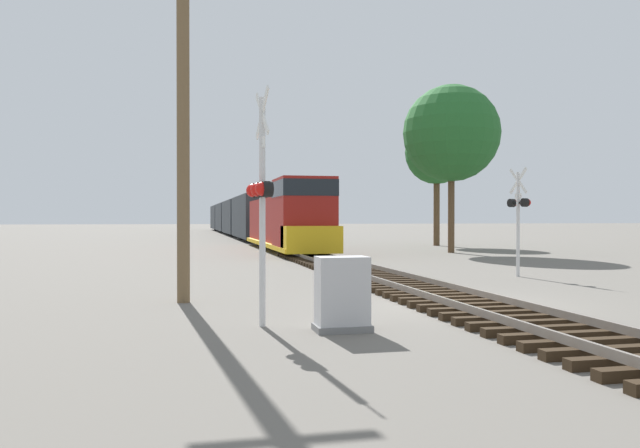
% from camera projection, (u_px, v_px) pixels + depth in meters
% --- Properties ---
extents(ground_plane, '(400.00, 400.00, 0.00)m').
position_uv_depth(ground_plane, '(455.00, 305.00, 14.82)').
color(ground_plane, '#666059').
extents(rail_track_bed, '(2.60, 160.00, 0.31)m').
position_uv_depth(rail_track_bed, '(455.00, 299.00, 14.82)').
color(rail_track_bed, black).
rests_on(rail_track_bed, ground).
extents(freight_train, '(2.89, 81.68, 4.19)m').
position_uv_depth(freight_train, '(239.00, 218.00, 70.59)').
color(freight_train, maroon).
rests_on(freight_train, ground).
extents(crossing_signal_near, '(0.43, 1.01, 4.52)m').
position_uv_depth(crossing_signal_near, '(261.00, 194.00, 11.82)').
color(crossing_signal_near, silver).
rests_on(crossing_signal_near, ground).
extents(crossing_signal_far, '(0.45, 1.01, 3.84)m').
position_uv_depth(crossing_signal_far, '(519.00, 210.00, 21.91)').
color(crossing_signal_far, silver).
rests_on(crossing_signal_far, ground).
extents(relay_cabinet, '(1.02, 0.66, 1.36)m').
position_uv_depth(relay_cabinet, '(342.00, 294.00, 11.37)').
color(relay_cabinet, slate).
rests_on(relay_cabinet, ground).
extents(utility_pole, '(1.80, 0.31, 8.99)m').
position_uv_depth(utility_pole, '(183.00, 114.00, 15.18)').
color(utility_pole, brown).
rests_on(utility_pole, ground).
extents(tree_far_right, '(5.74, 5.74, 9.96)m').
position_uv_depth(tree_far_right, '(451.00, 134.00, 36.96)').
color(tree_far_right, brown).
rests_on(tree_far_right, ground).
extents(tree_mid_background, '(4.73, 4.73, 9.33)m').
position_uv_depth(tree_mid_background, '(437.00, 153.00, 46.42)').
color(tree_mid_background, brown).
rests_on(tree_mid_background, ground).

